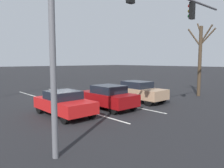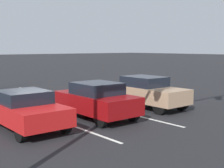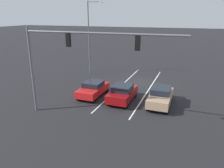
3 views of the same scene
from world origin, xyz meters
TOP-DOWN VIEW (x-y plane):
  - ground_plane at (0.00, 0.00)m, footprint 240.00×240.00m
  - lane_stripe_left_divider at (-1.61, 1.85)m, footprint 0.12×15.70m
  - lane_stripe_center_divider at (1.61, 1.85)m, footprint 0.12×15.70m
  - car_red_rightlane_front at (3.22, 5.90)m, footprint 1.93×4.15m
  - car_maroon_midlane_front at (0.06, 6.19)m, footprint 1.94×4.09m
  - car_tan_leftlane_front at (-3.41, 5.88)m, footprint 1.83×4.35m
  - traffic_signal_gantry at (2.72, 10.68)m, footprint 11.87×0.37m
  - street_lamp_right_shoulder at (7.16, -1.83)m, footprint 2.03×0.24m

SIDE VIEW (x-z plane):
  - ground_plane at x=0.00m, z-range 0.00..0.00m
  - lane_stripe_left_divider at x=-1.61m, z-range 0.00..0.01m
  - lane_stripe_center_divider at x=1.61m, z-range 0.00..0.01m
  - car_red_rightlane_front at x=3.22m, z-range 0.02..1.48m
  - car_maroon_midlane_front at x=0.06m, z-range 0.02..1.60m
  - car_tan_leftlane_front at x=-3.41m, z-range 0.04..1.64m
  - traffic_signal_gantry at x=2.72m, z-range 1.71..8.65m
  - street_lamp_right_shoulder at x=7.16m, z-range 0.65..10.09m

